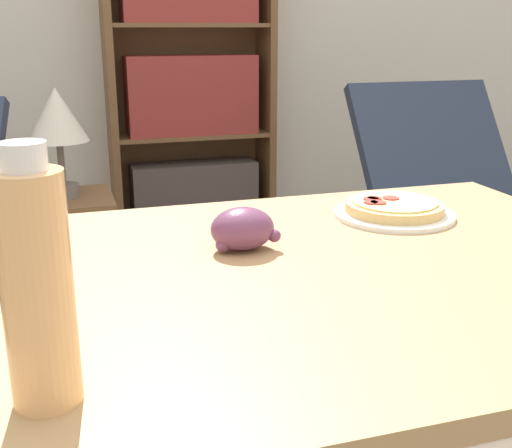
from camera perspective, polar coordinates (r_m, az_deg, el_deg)
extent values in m
cube|color=tan|center=(1.07, 6.28, -4.54)|extent=(1.18, 0.88, 0.03)
cylinder|color=tan|center=(1.51, -20.15, -14.42)|extent=(0.06, 0.06, 0.70)
cylinder|color=tan|center=(1.77, 17.03, -9.21)|extent=(0.06, 0.06, 0.70)
cylinder|color=white|center=(1.36, 12.15, 0.87)|extent=(0.25, 0.25, 0.01)
cylinder|color=#DBB26B|center=(1.36, 12.19, 1.48)|extent=(0.20, 0.20, 0.02)
cylinder|color=#EACC7A|center=(1.35, 12.22, 1.97)|extent=(0.17, 0.17, 0.00)
cylinder|color=#A83328|center=(1.36, 11.91, 2.28)|extent=(0.03, 0.03, 0.00)
cylinder|color=#A83328|center=(1.32, 10.19, 1.90)|extent=(0.03, 0.03, 0.00)
cylinder|color=#A83328|center=(1.32, 10.83, 1.89)|extent=(0.03, 0.03, 0.00)
cylinder|color=#A83328|center=(1.36, 10.49, 2.27)|extent=(0.03, 0.03, 0.00)
cylinder|color=#A83328|center=(1.35, 10.20, 2.21)|extent=(0.03, 0.03, 0.00)
ellipsoid|color=#6B3856|center=(1.12, -1.21, -0.42)|extent=(0.11, 0.09, 0.08)
sphere|color=#6B3856|center=(1.13, 0.58, -0.76)|extent=(0.02, 0.02, 0.02)
sphere|color=#6B3856|center=(1.10, -0.95, -1.36)|extent=(0.03, 0.03, 0.03)
sphere|color=#6B3856|center=(1.12, 1.65, -1.06)|extent=(0.02, 0.02, 0.02)
sphere|color=#6B3856|center=(1.11, -0.18, 0.12)|extent=(0.03, 0.03, 0.03)
sphere|color=#6B3856|center=(1.15, 0.30, -0.36)|extent=(0.03, 0.03, 0.03)
sphere|color=#6B3856|center=(1.11, -2.95, -1.84)|extent=(0.03, 0.03, 0.03)
cylinder|color=#EFB270|center=(0.68, -18.84, -5.72)|extent=(0.07, 0.07, 0.25)
cylinder|color=white|center=(0.64, -20.01, 5.67)|extent=(0.04, 0.04, 0.03)
cube|color=black|center=(2.89, 16.93, -5.25)|extent=(0.63, 0.55, 0.10)
cube|color=#2D384C|center=(2.72, 18.41, 0.20)|extent=(0.68, 0.50, 0.14)
cube|color=#2D384C|center=(2.91, 15.43, 6.45)|extent=(0.68, 0.41, 0.55)
cube|color=brown|center=(3.32, -12.88, 12.09)|extent=(0.04, 0.28, 1.69)
cube|color=brown|center=(3.48, 0.86, 12.71)|extent=(0.04, 0.28, 1.69)
cube|color=brown|center=(3.51, -6.31, 12.65)|extent=(0.85, 0.01, 1.69)
cube|color=brown|center=(3.54, -5.46, -0.95)|extent=(0.77, 0.27, 0.02)
cube|color=#4C423D|center=(3.46, -5.48, 2.23)|extent=(0.66, 0.20, 0.40)
cube|color=brown|center=(3.41, -5.72, 7.88)|extent=(0.77, 0.27, 0.02)
cube|color=#99332D|center=(3.36, -5.75, 11.33)|extent=(0.66, 0.20, 0.40)
cube|color=brown|center=(3.36, -6.00, 17.17)|extent=(0.77, 0.27, 0.02)
cube|color=brown|center=(2.49, -16.16, -3.52)|extent=(0.34, 0.34, 0.52)
cylinder|color=#665B51|center=(2.41, -16.71, 2.85)|extent=(0.11, 0.11, 0.05)
cylinder|color=#665B51|center=(2.39, -16.92, 5.20)|extent=(0.02, 0.02, 0.16)
cone|color=beige|center=(2.36, -17.28, 9.28)|extent=(0.21, 0.21, 0.19)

